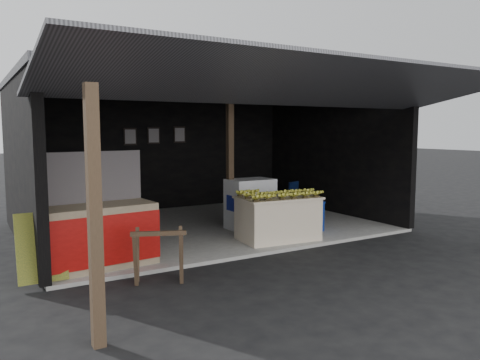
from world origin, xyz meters
TOP-DOWN VIEW (x-y plane):
  - ground at (0.00, 0.00)m, footprint 80.00×80.00m
  - concrete_slab at (0.00, 2.50)m, footprint 7.00×5.00m
  - shophouse at (0.00, 2.82)m, footprint 7.40×7.29m
  - banana_table at (0.59, 0.62)m, footprint 1.53×1.03m
  - banana_pile at (0.59, 0.62)m, footprint 1.41×0.93m
  - white_crate at (0.67, 1.72)m, footprint 0.93×0.65m
  - neighbor_stall at (-2.69, 0.58)m, footprint 1.70×0.89m
  - green_signboard at (-3.50, 0.26)m, footprint 0.62×0.29m
  - sawhorse at (-2.13, -0.45)m, footprint 0.84×0.83m
  - water_barrel at (1.70, 0.90)m, footprint 0.38×0.38m
  - plastic_chair at (2.31, 2.30)m, footprint 0.49×0.49m
  - magenta_rug at (1.88, 2.20)m, footprint 1.52×1.03m
  - picture_frames at (-0.17, 4.89)m, footprint 1.62×0.04m

SIDE VIEW (x-z plane):
  - ground at x=0.00m, z-range 0.00..0.00m
  - concrete_slab at x=0.00m, z-range 0.00..0.06m
  - magenta_rug at x=1.88m, z-range 0.06..0.07m
  - water_barrel at x=1.70m, z-range 0.06..0.62m
  - sawhorse at x=-2.13m, z-range 0.10..0.82m
  - banana_table at x=0.59m, z-range 0.06..0.86m
  - green_signboard at x=-3.50m, z-range 0.07..0.98m
  - plastic_chair at x=2.31m, z-range 0.13..0.94m
  - neighbor_stall at x=-2.69m, z-range -0.28..1.41m
  - white_crate at x=0.67m, z-range 0.06..1.08m
  - banana_pile at x=0.59m, z-range 0.86..1.01m
  - picture_frames at x=-0.17m, z-range 1.70..2.16m
  - shophouse at x=0.00m, z-range 0.59..3.61m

